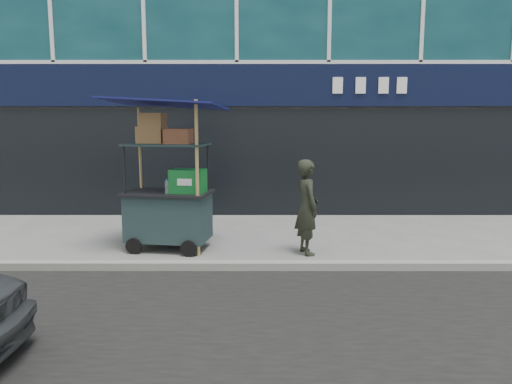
{
  "coord_description": "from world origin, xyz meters",
  "views": [
    {
      "loc": [
        0.43,
        -7.28,
        2.24
      ],
      "look_at": [
        0.42,
        1.2,
        0.94
      ],
      "focal_mm": 35.0,
      "sensor_mm": 36.0,
      "label": 1
    }
  ],
  "objects": [
    {
      "name": "ground",
      "position": [
        0.0,
        0.0,
        0.0
      ],
      "size": [
        80.0,
        80.0,
        0.0
      ],
      "primitive_type": "plane",
      "color": "#62625E",
      "rests_on": "ground"
    },
    {
      "name": "vendor_cart",
      "position": [
        -1.04,
        0.96,
        0.89
      ],
      "size": [
        2.07,
        1.62,
        2.55
      ],
      "rotation": [
        0.0,
        0.0,
        -0.17
      ],
      "color": "#1A2C2D",
      "rests_on": "ground"
    },
    {
      "name": "curb",
      "position": [
        0.0,
        -0.2,
        0.06
      ],
      "size": [
        80.0,
        0.18,
        0.12
      ],
      "primitive_type": "cube",
      "color": "gray",
      "rests_on": "ground"
    },
    {
      "name": "vendor_man",
      "position": [
        1.25,
        0.68,
        0.78
      ],
      "size": [
        0.51,
        0.65,
        1.55
      ],
      "primitive_type": "imported",
      "rotation": [
        0.0,
        0.0,
        1.84
      ],
      "color": "black",
      "rests_on": "ground"
    }
  ]
}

